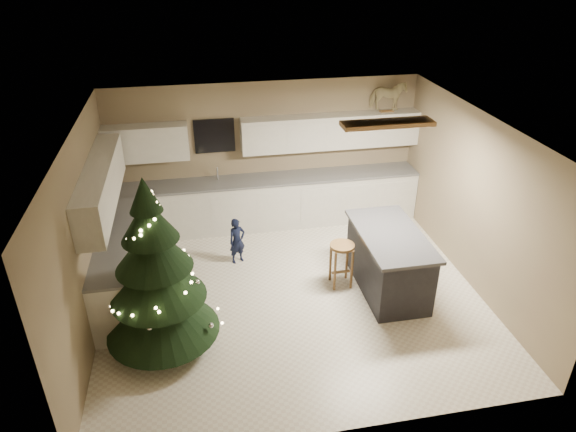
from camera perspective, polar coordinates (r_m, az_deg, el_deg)
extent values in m
plane|color=silver|center=(7.81, 0.48, -8.65)|extent=(5.50, 5.50, 0.00)
cube|color=#8D7E5C|center=(9.35, -2.48, 6.98)|extent=(5.50, 0.02, 2.60)
cube|color=#8D7E5C|center=(5.12, 6.13, -13.54)|extent=(5.50, 0.02, 2.60)
cube|color=#8D7E5C|center=(7.16, -21.61, -2.20)|extent=(0.02, 5.00, 2.60)
cube|color=#8D7E5C|center=(8.05, 20.11, 1.51)|extent=(0.02, 5.00, 2.60)
cube|color=silver|center=(6.58, 0.58, 9.73)|extent=(5.50, 5.00, 0.02)
cube|color=olive|center=(7.05, 11.00, 10.05)|extent=(1.25, 0.32, 0.06)
cube|color=white|center=(7.06, 10.97, 9.79)|extent=(1.15, 0.24, 0.02)
cube|color=silver|center=(9.42, -2.10, 1.50)|extent=(5.48, 0.60, 0.90)
cube|color=silver|center=(8.04, -17.83, -5.11)|extent=(0.60, 2.60, 0.90)
cube|color=slate|center=(9.21, -2.14, 4.09)|extent=(5.48, 0.62, 0.04)
cube|color=slate|center=(7.80, -18.26, -2.22)|extent=(0.62, 2.60, 0.04)
cube|color=silver|center=(9.00, -15.50, 7.82)|extent=(1.40, 0.35, 0.60)
cube|color=silver|center=(9.27, 4.78, 9.36)|extent=(3.20, 0.35, 0.60)
cube|color=silver|center=(7.59, -20.06, 3.25)|extent=(0.35, 2.60, 0.60)
cube|color=black|center=(9.10, -8.18, 8.81)|extent=(0.70, 0.04, 0.60)
cube|color=#99999E|center=(9.15, -7.73, 3.53)|extent=(0.55, 0.40, 0.06)
cylinder|color=#99999E|center=(9.18, -7.84, 4.69)|extent=(0.03, 0.03, 0.24)
cube|color=black|center=(8.29, -17.52, -3.97)|extent=(0.64, 0.75, 0.90)
cube|color=black|center=(8.04, -19.88, -0.49)|extent=(0.10, 0.75, 0.30)
cube|color=black|center=(7.84, 11.07, -5.10)|extent=(0.80, 1.60, 0.90)
cube|color=#39383F|center=(7.59, 11.39, -2.10)|extent=(0.90, 1.70, 0.05)
cylinder|color=olive|center=(7.68, 6.04, -3.31)|extent=(0.37, 0.37, 0.04)
cylinder|color=olive|center=(7.74, 5.25, -6.15)|extent=(0.04, 0.04, 0.67)
cylinder|color=olive|center=(7.81, 7.11, -5.93)|extent=(0.04, 0.04, 0.67)
cylinder|color=olive|center=(7.95, 4.74, -5.10)|extent=(0.04, 0.04, 0.67)
cylinder|color=olive|center=(8.01, 6.56, -4.89)|extent=(0.04, 0.04, 0.67)
cube|color=olive|center=(7.94, 5.87, -6.20)|extent=(0.28, 0.03, 0.03)
cylinder|color=#3F2816|center=(7.08, -13.54, -12.53)|extent=(0.13, 0.13, 0.32)
cone|color=black|center=(6.81, -13.94, -9.81)|extent=(1.45, 1.45, 0.74)
cone|color=black|center=(6.54, -14.42, -6.50)|extent=(1.19, 1.19, 0.64)
cone|color=black|center=(6.31, -14.88, -3.32)|extent=(0.94, 0.94, 0.59)
cone|color=black|center=(6.13, -15.31, -0.36)|extent=(0.68, 0.68, 0.53)
cone|color=black|center=(5.99, -15.69, 2.32)|extent=(0.38, 0.38, 0.43)
sphere|color=#FFD88C|center=(6.99, -7.35, -11.35)|extent=(0.04, 0.04, 0.04)
sphere|color=#FFD88C|center=(7.15, -8.03, -9.81)|extent=(0.04, 0.04, 0.04)
sphere|color=#FFD88C|center=(7.29, -9.29, -8.59)|extent=(0.04, 0.04, 0.04)
sphere|color=#FFD88C|center=(7.38, -10.94, -7.74)|extent=(0.04, 0.04, 0.04)
sphere|color=#FFD88C|center=(7.42, -12.79, -7.27)|extent=(0.04, 0.04, 0.04)
sphere|color=#FFD88C|center=(7.39, -14.66, -7.18)|extent=(0.04, 0.04, 0.04)
sphere|color=#FFD88C|center=(7.31, -16.38, -7.41)|extent=(0.04, 0.04, 0.04)
sphere|color=#FFD88C|center=(7.18, -17.78, -7.89)|extent=(0.04, 0.04, 0.04)
sphere|color=#FFD88C|center=(7.01, -18.74, -8.55)|extent=(0.04, 0.04, 0.04)
sphere|color=#FFD88C|center=(6.81, -19.14, -9.27)|extent=(0.04, 0.04, 0.04)
sphere|color=#FFD88C|center=(6.62, -18.92, -9.93)|extent=(0.04, 0.04, 0.04)
sphere|color=#FFD88C|center=(6.44, -18.12, -10.39)|extent=(0.04, 0.04, 0.04)
sphere|color=#FFD88C|center=(6.30, -16.82, -10.56)|extent=(0.04, 0.04, 0.04)
sphere|color=#FFD88C|center=(6.21, -15.23, -10.34)|extent=(0.04, 0.04, 0.04)
sphere|color=#FFD88C|center=(6.18, -13.60, -9.74)|extent=(0.04, 0.04, 0.04)
sphere|color=#FFD88C|center=(6.20, -12.18, -8.82)|extent=(0.04, 0.04, 0.04)
sphere|color=#FFD88C|center=(6.26, -11.16, -7.69)|extent=(0.04, 0.04, 0.04)
sphere|color=#FFD88C|center=(6.35, -10.64, -6.49)|extent=(0.04, 0.04, 0.04)
sphere|color=#FFD88C|center=(6.45, -10.65, -5.33)|extent=(0.04, 0.04, 0.04)
sphere|color=#FFD88C|center=(6.55, -11.12, -4.31)|extent=(0.04, 0.04, 0.04)
sphere|color=#FFD88C|center=(6.62, -11.94, -3.48)|extent=(0.04, 0.04, 0.04)
sphere|color=#FFD88C|center=(6.67, -13.00, -2.87)|extent=(0.04, 0.04, 0.04)
sphere|color=#FFD88C|center=(6.67, -14.15, -2.48)|extent=(0.04, 0.04, 0.04)
sphere|color=#FFD88C|center=(6.64, -15.28, -2.28)|extent=(0.04, 0.04, 0.04)
sphere|color=#FFD88C|center=(6.58, -16.26, -2.24)|extent=(0.04, 0.04, 0.04)
sphere|color=#FFD88C|center=(6.49, -17.02, -2.30)|extent=(0.04, 0.04, 0.04)
sphere|color=#FFD88C|center=(6.38, -17.47, -2.40)|extent=(0.04, 0.04, 0.04)
sphere|color=#FFD88C|center=(6.27, -17.59, -2.47)|extent=(0.04, 0.04, 0.04)
sphere|color=#FFD88C|center=(6.16, -17.40, -2.46)|extent=(0.04, 0.04, 0.04)
sphere|color=#FFD88C|center=(6.07, -16.95, -2.32)|extent=(0.04, 0.04, 0.04)
sphere|color=#FFD88C|center=(6.00, -16.33, -2.02)|extent=(0.04, 0.04, 0.04)
sphere|color=#FFD88C|center=(5.96, -15.66, -1.58)|extent=(0.04, 0.04, 0.04)
sphere|color=#FFD88C|center=(5.95, -15.04, -1.01)|extent=(0.04, 0.04, 0.04)
sphere|color=#FFD88C|center=(5.95, -14.58, -0.35)|extent=(0.04, 0.04, 0.04)
sphere|color=#FFD88C|center=(5.97, -14.31, 0.33)|extent=(0.04, 0.04, 0.04)
sphere|color=#FFD88C|center=(6.00, -14.27, 1.01)|extent=(0.04, 0.04, 0.04)
sphere|color=#FFD88C|center=(6.02, -14.41, 1.63)|extent=(0.04, 0.04, 0.04)
sphere|color=#FFD88C|center=(6.03, -14.69, 2.19)|extent=(0.04, 0.04, 0.04)
sphere|color=#FFD88C|center=(6.03, -15.05, 2.67)|extent=(0.04, 0.04, 0.04)
sphere|color=#FFD88C|center=(6.02, -15.41, 3.09)|extent=(0.04, 0.04, 0.04)
sphere|color=silver|center=(6.90, -8.28, -10.58)|extent=(0.07, 0.07, 0.07)
sphere|color=silver|center=(7.26, -16.59, -7.85)|extent=(0.07, 0.07, 0.07)
sphere|color=silver|center=(6.35, -15.73, -11.80)|extent=(0.07, 0.07, 0.07)
sphere|color=silver|center=(6.74, -10.29, -6.76)|extent=(0.07, 0.07, 0.07)
sphere|color=silver|center=(6.80, -17.22, -5.72)|extent=(0.07, 0.07, 0.07)
sphere|color=silver|center=(6.16, -14.68, -7.42)|extent=(0.07, 0.07, 0.07)
sphere|color=silver|center=(6.52, -12.47, -3.29)|extent=(0.07, 0.07, 0.07)
sphere|color=silver|center=(6.39, -17.05, -2.94)|extent=(0.07, 0.07, 0.07)
sphere|color=silver|center=(6.05, -14.58, -2.69)|extent=(0.07, 0.07, 0.07)
sphere|color=silver|center=(6.23, -14.47, 0.00)|extent=(0.07, 0.07, 0.07)
sphere|color=silver|center=(6.08, -16.26, 0.67)|extent=(0.07, 0.07, 0.07)
sphere|color=silver|center=(5.98, -15.51, 2.02)|extent=(0.07, 0.07, 0.07)
imported|color=black|center=(8.38, -5.67, -2.77)|extent=(0.33, 0.28, 0.78)
cube|color=olive|center=(9.45, 10.97, 11.30)|extent=(0.24, 0.02, 0.02)
cube|color=olive|center=(9.52, 10.81, 11.44)|extent=(0.24, 0.02, 0.02)
imported|color=beige|center=(9.41, 11.04, 12.94)|extent=(0.66, 0.41, 0.52)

